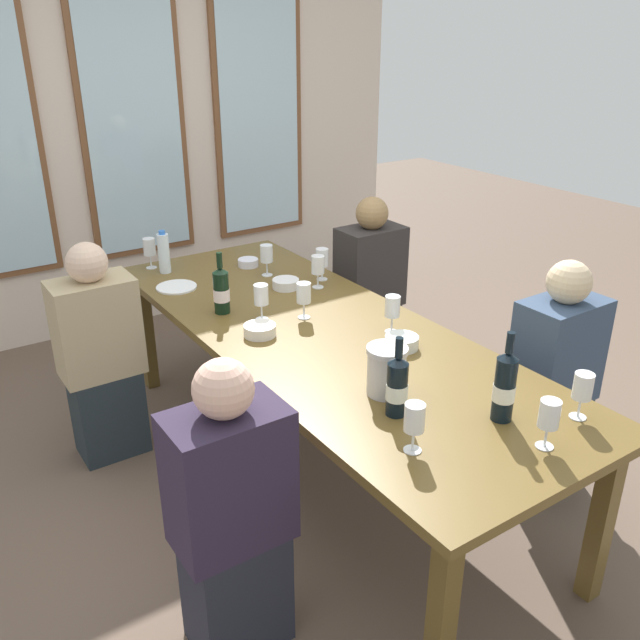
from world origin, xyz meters
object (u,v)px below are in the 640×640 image
(water_bottle, at_px, (164,253))
(wine_glass_7, at_px, (322,259))
(white_plate_0, at_px, (176,287))
(wine_bottle_1, at_px, (505,386))
(tasting_bowl_1, at_px, (402,342))
(wine_bottle_2, at_px, (397,386))
(tasting_bowl_0, at_px, (286,284))
(wine_glass_0, at_px, (318,266))
(dining_table, at_px, (321,343))
(wine_glass_6, at_px, (414,420))
(wine_glass_2, at_px, (149,248))
(wine_glass_3, at_px, (267,255))
(wine_glass_1, at_px, (261,295))
(wine_glass_8, at_px, (392,307))
(seated_person_2, at_px, (101,358))
(metal_pitcher, at_px, (386,370))
(wine_bottle_0, at_px, (221,290))
(wine_glass_5, at_px, (304,294))
(seated_person_3, at_px, (370,293))
(seated_person_0, at_px, (232,519))
(seated_person_1, at_px, (553,384))
(tasting_bowl_3, at_px, (248,263))
(wine_glass_4, at_px, (583,387))
(wine_glass_9, at_px, (549,415))
(tasting_bowl_2, at_px, (260,330))

(water_bottle, relative_size, wine_glass_7, 1.38)
(white_plate_0, xyz_separation_m, wine_bottle_1, (0.44, -1.83, 0.13))
(tasting_bowl_1, bearing_deg, wine_bottle_2, -132.35)
(tasting_bowl_0, bearing_deg, wine_glass_0, -30.59)
(wine_bottle_2, bearing_deg, wine_glass_7, 66.85)
(dining_table, bearing_deg, wine_glass_6, -106.24)
(wine_glass_2, bearing_deg, dining_table, -75.34)
(water_bottle, distance_m, wine_glass_3, 0.57)
(wine_bottle_1, bearing_deg, white_plate_0, 103.63)
(wine_glass_1, xyz_separation_m, wine_glass_8, (0.41, -0.45, 0.00))
(seated_person_2, bearing_deg, wine_bottle_1, -61.27)
(dining_table, bearing_deg, wine_glass_8, -36.20)
(white_plate_0, xyz_separation_m, water_bottle, (0.05, 0.26, 0.11))
(metal_pitcher, relative_size, wine_bottle_0, 0.63)
(wine_glass_5, xyz_separation_m, seated_person_3, (0.79, 0.51, -0.34))
(white_plate_0, height_order, seated_person_0, seated_person_0)
(water_bottle, bearing_deg, wine_glass_3, -38.94)
(seated_person_0, height_order, seated_person_3, same)
(wine_glass_0, height_order, wine_glass_5, same)
(dining_table, xyz_separation_m, wine_glass_5, (0.02, 0.17, 0.18))
(tasting_bowl_0, bearing_deg, wine_bottle_2, -103.96)
(metal_pitcher, relative_size, wine_glass_5, 1.09)
(tasting_bowl_0, height_order, wine_glass_7, wine_glass_7)
(wine_bottle_2, bearing_deg, seated_person_1, 3.54)
(wine_glass_1, relative_size, wine_glass_7, 1.00)
(wine_bottle_1, relative_size, wine_glass_8, 1.92)
(wine_bottle_2, relative_size, seated_person_1, 0.27)
(tasting_bowl_3, height_order, wine_glass_4, wine_glass_4)
(wine_glass_2, distance_m, seated_person_0, 2.00)
(seated_person_0, bearing_deg, wine_bottle_0, 64.49)
(wine_glass_8, bearing_deg, seated_person_3, 57.41)
(tasting_bowl_0, bearing_deg, wine_bottle_0, -165.58)
(white_plate_0, relative_size, water_bottle, 0.88)
(tasting_bowl_3, distance_m, wine_glass_3, 0.22)
(white_plate_0, bearing_deg, seated_person_1, -53.53)
(tasting_bowl_3, distance_m, wine_glass_1, 0.77)
(dining_table, xyz_separation_m, wine_bottle_0, (-0.28, 0.44, 0.18))
(seated_person_1, bearing_deg, white_plate_0, 126.47)
(wine_bottle_2, bearing_deg, wine_glass_4, -36.05)
(wine_bottle_0, xyz_separation_m, wine_glass_2, (-0.05, 0.80, 0.00))
(wine_glass_4, distance_m, wine_glass_8, 0.93)
(wine_bottle_0, distance_m, wine_glass_9, 1.65)
(tasting_bowl_0, relative_size, wine_glass_4, 0.81)
(water_bottle, bearing_deg, seated_person_0, -106.11)
(water_bottle, distance_m, wine_glass_2, 0.12)
(seated_person_3, bearing_deg, seated_person_1, -90.00)
(tasting_bowl_2, relative_size, wine_glass_2, 0.83)
(white_plate_0, bearing_deg, seated_person_2, -161.96)
(wine_bottle_1, bearing_deg, wine_glass_7, 80.17)
(wine_bottle_0, distance_m, seated_person_2, 0.68)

